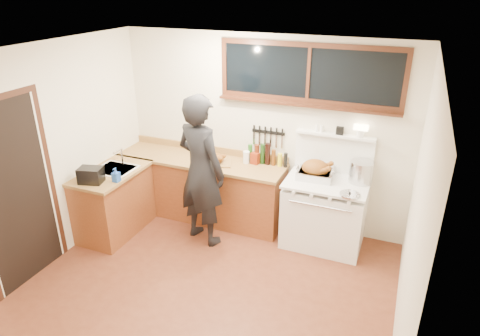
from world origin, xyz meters
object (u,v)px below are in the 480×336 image
at_px(roast_turkey, 316,171).
at_px(cutting_board, 215,159).
at_px(vintage_stove, 325,211).
at_px(man, 201,171).

bearing_deg(roast_turkey, cutting_board, -178.10).
bearing_deg(vintage_stove, cutting_board, -179.42).
distance_m(man, cutting_board, 0.49).
height_order(man, roast_turkey, man).
distance_m(vintage_stove, cutting_board, 1.61).
bearing_deg(roast_turkey, vintage_stove, -10.29).
relative_size(man, cutting_board, 3.74).
relative_size(man, roast_turkey, 4.18).
distance_m(vintage_stove, man, 1.67).
bearing_deg(cutting_board, man, -86.01).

